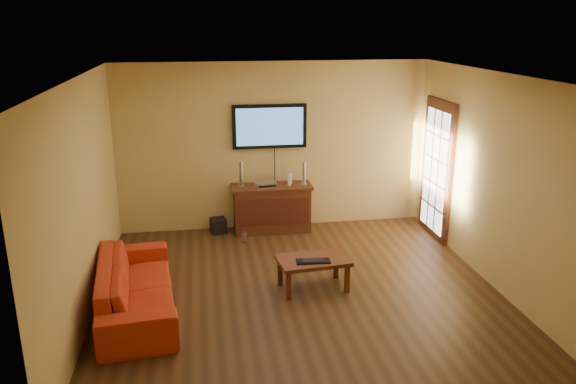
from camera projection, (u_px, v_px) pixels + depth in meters
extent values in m
plane|color=#36200F|center=(301.00, 293.00, 7.08)|extent=(5.00, 5.00, 0.00)
plane|color=tan|center=(274.00, 147.00, 9.05)|extent=(5.00, 0.00, 5.00)
plane|color=tan|center=(83.00, 202.00, 6.31)|extent=(0.00, 5.00, 5.00)
plane|color=tan|center=(496.00, 182.00, 7.06)|extent=(0.00, 5.00, 5.00)
plane|color=white|center=(302.00, 76.00, 6.29)|extent=(5.00, 5.00, 0.00)
cube|color=#421E0F|center=(437.00, 171.00, 8.75)|extent=(0.06, 1.02, 2.22)
cube|color=white|center=(435.00, 171.00, 8.74)|extent=(0.01, 0.79, 1.89)
cube|color=#421E0F|center=(272.00, 209.00, 9.09)|extent=(1.21, 0.45, 0.73)
cube|color=black|center=(274.00, 212.00, 8.86)|extent=(1.11, 0.02, 0.44)
cube|color=#421E0F|center=(272.00, 187.00, 8.98)|extent=(1.28, 0.49, 0.04)
cube|color=black|center=(270.00, 126.00, 8.89)|extent=(1.18, 0.07, 0.70)
cube|color=teal|center=(270.00, 127.00, 8.86)|extent=(1.07, 0.01, 0.59)
cube|color=#421E0F|center=(313.00, 260.00, 7.11)|extent=(0.94, 0.63, 0.05)
cube|color=#421E0F|center=(289.00, 286.00, 6.88)|extent=(0.06, 0.06, 0.37)
cube|color=#421E0F|center=(347.00, 279.00, 7.07)|extent=(0.06, 0.06, 0.37)
cube|color=#421E0F|center=(280.00, 272.00, 7.26)|extent=(0.06, 0.06, 0.37)
cube|color=#421E0F|center=(336.00, 265.00, 7.45)|extent=(0.06, 0.06, 0.37)
imported|color=red|center=(135.00, 278.00, 6.56)|extent=(0.84, 2.18, 0.83)
cylinder|color=silver|center=(241.00, 186.00, 8.92)|extent=(0.11, 0.11, 0.02)
cylinder|color=silver|center=(241.00, 174.00, 8.86)|extent=(0.06, 0.06, 0.39)
cylinder|color=silver|center=(304.00, 184.00, 9.04)|extent=(0.10, 0.10, 0.02)
cylinder|color=silver|center=(304.00, 173.00, 8.98)|extent=(0.06, 0.06, 0.35)
cube|color=silver|center=(266.00, 184.00, 8.90)|extent=(0.36, 0.28, 0.08)
cube|color=white|center=(290.00, 179.00, 8.99)|extent=(0.09, 0.15, 0.20)
cube|color=black|center=(218.00, 225.00, 9.08)|extent=(0.28, 0.28, 0.24)
cylinder|color=white|center=(244.00, 238.00, 8.67)|extent=(0.07, 0.07, 0.17)
sphere|color=white|center=(244.00, 232.00, 8.64)|extent=(0.03, 0.03, 0.03)
cube|color=black|center=(313.00, 261.00, 7.00)|extent=(0.43, 0.19, 0.02)
cube|color=black|center=(313.00, 260.00, 6.99)|extent=(0.28, 0.13, 0.01)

